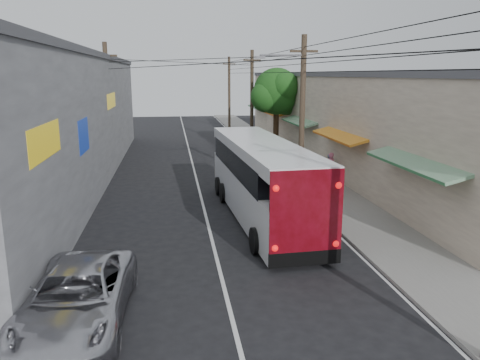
% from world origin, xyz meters
% --- Properties ---
extents(ground, '(120.00, 120.00, 0.00)m').
position_xyz_m(ground, '(0.00, 0.00, 0.00)').
color(ground, black).
rests_on(ground, ground).
extents(sidewalk, '(3.00, 80.00, 0.12)m').
position_xyz_m(sidewalk, '(6.50, 20.00, 0.06)').
color(sidewalk, slate).
rests_on(sidewalk, ground).
extents(building_right, '(7.09, 40.00, 6.25)m').
position_xyz_m(building_right, '(10.99, 22.00, 3.15)').
color(building_right, beige).
rests_on(building_right, ground).
extents(building_left, '(7.20, 36.00, 7.25)m').
position_xyz_m(building_left, '(-8.50, 18.00, 3.65)').
color(building_left, gray).
rests_on(building_left, ground).
extents(utility_poles, '(11.80, 45.28, 8.00)m').
position_xyz_m(utility_poles, '(3.13, 20.33, 4.13)').
color(utility_poles, '#473828').
rests_on(utility_poles, ground).
extents(street_tree, '(4.40, 4.00, 6.60)m').
position_xyz_m(street_tree, '(6.87, 26.02, 4.67)').
color(street_tree, '#3F2B19').
rests_on(street_tree, ground).
extents(coach_bus, '(3.14, 11.67, 3.33)m').
position_xyz_m(coach_bus, '(2.36, 9.10, 1.72)').
color(coach_bus, white).
rests_on(coach_bus, ground).
extents(jeepney, '(2.63, 5.34, 1.46)m').
position_xyz_m(jeepney, '(-3.80, 1.00, 0.73)').
color(jeepney, silver).
rests_on(jeepney, ground).
extents(parked_suv, '(2.34, 5.34, 1.53)m').
position_xyz_m(parked_suv, '(3.80, 13.10, 0.76)').
color(parked_suv, '#9B9BA3').
rests_on(parked_suv, ground).
extents(parked_car_mid, '(1.70, 4.13, 1.40)m').
position_xyz_m(parked_car_mid, '(4.60, 24.22, 0.70)').
color(parked_car_mid, '#2B2A30').
rests_on(parked_car_mid, ground).
extents(parked_car_far, '(2.21, 4.85, 1.54)m').
position_xyz_m(parked_car_far, '(3.80, 29.16, 0.77)').
color(parked_car_far, black).
rests_on(parked_car_far, ground).
extents(pedestrian_near, '(0.67, 0.51, 1.66)m').
position_xyz_m(pedestrian_near, '(7.48, 14.92, 0.95)').
color(pedestrian_near, pink).
rests_on(pedestrian_near, sidewalk).
extents(pedestrian_far, '(0.75, 0.61, 1.47)m').
position_xyz_m(pedestrian_far, '(7.60, 15.50, 0.85)').
color(pedestrian_far, '#8CA8CC').
rests_on(pedestrian_far, sidewalk).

